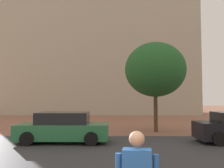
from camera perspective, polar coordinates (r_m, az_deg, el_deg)
name	(u,v)px	position (r m, az deg, el deg)	size (l,w,h in m)	color
ground_plane	(108,142)	(12.55, -0.86, -13.36)	(120.00, 120.00, 0.00)	#93604C
street_asphalt_strip	(108,149)	(10.78, -1.06, -15.02)	(120.00, 7.36, 0.00)	#38383D
landmark_building	(96,40)	(36.95, -3.71, 10.21)	(28.38, 10.59, 35.45)	#B2A893
car_green	(63,128)	(12.51, -11.37, -10.04)	(4.47, 1.99, 1.49)	#287042
tree_curb_far	(155,70)	(16.35, 10.07, 3.32)	(3.99, 3.99, 5.87)	#4C3823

